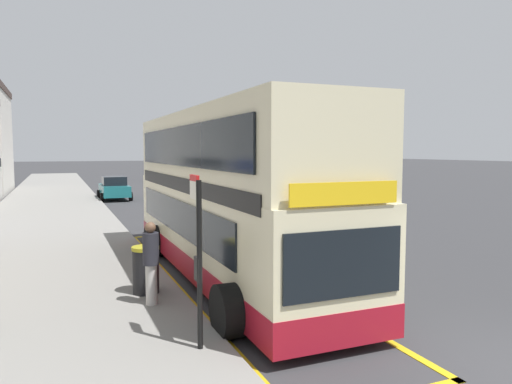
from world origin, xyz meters
The scene contains 9 objects.
ground_plane centered at (0.00, 32.00, 0.00)m, with size 260.00×260.00×0.00m, color #333335.
pavement_near centered at (-7.00, 32.00, 0.07)m, with size 6.00×76.00×0.14m, color gray.
double_decker_bus centered at (-2.46, 7.35, 2.07)m, with size 3.19×11.55×4.40m.
bus_bay_markings centered at (-2.58, 7.27, 0.01)m, with size 2.84×13.94×0.01m.
bus_stop_sign centered at (-4.51, 2.73, 1.80)m, with size 0.09×0.51×2.85m.
parked_car_teal_across centered at (-2.99, 29.54, 0.80)m, with size 2.09×4.20×1.62m.
parked_car_silver_distant centered at (4.80, 52.52, 0.80)m, with size 2.09×4.20×1.62m.
pedestrian_waiting_near_sign centered at (-4.84, 5.24, 1.10)m, with size 0.34×0.34×1.76m.
litter_bin centered at (-4.80, 6.13, 0.68)m, with size 0.62×0.62×1.07m.
Camera 1 is at (-6.59, -4.73, 3.38)m, focal length 33.55 mm.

